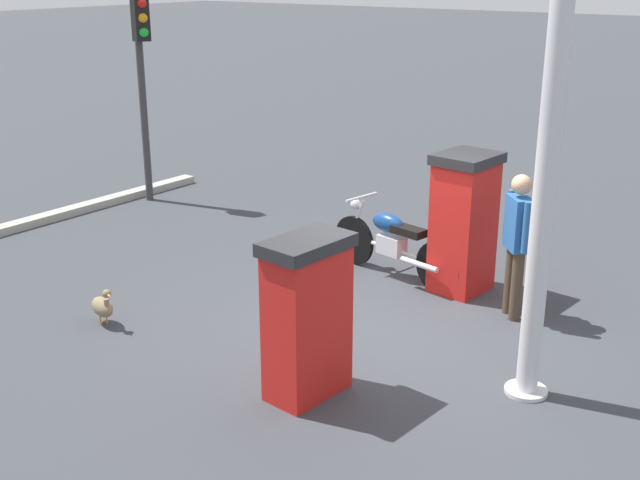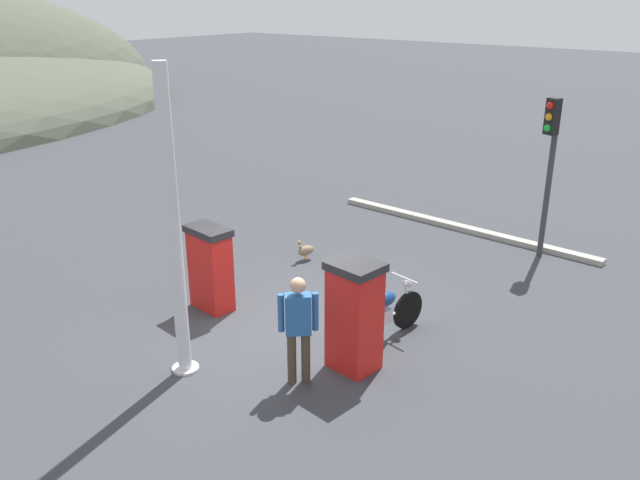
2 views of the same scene
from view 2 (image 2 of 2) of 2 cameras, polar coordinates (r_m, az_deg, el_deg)
ground_plane at (r=11.01m, az=-2.91°, el=-7.80°), size 120.00×120.00×0.00m
fuel_pump_near at (r=9.57m, az=3.05°, el=-6.64°), size 0.73×0.80×1.71m
fuel_pump_far at (r=11.53m, az=-9.61°, el=-2.41°), size 0.60×0.89×1.53m
motorcycle_near_pump at (r=10.47m, az=5.29°, el=-6.49°), size 2.05×0.67×0.97m
attendant_person at (r=9.15m, az=-1.92°, el=-7.39°), size 0.46×0.47×1.66m
wandering_duck at (r=13.61m, az=-1.30°, el=-0.88°), size 0.46×0.29×0.47m
roadside_traffic_light at (r=13.97m, az=19.61°, el=7.46°), size 0.40×0.29×3.36m
canopy_support_pole at (r=9.17m, az=-12.73°, el=0.53°), size 0.40×0.40×4.50m
road_edge_kerb at (r=15.75m, az=12.29°, el=1.08°), size 0.40×6.65×0.12m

